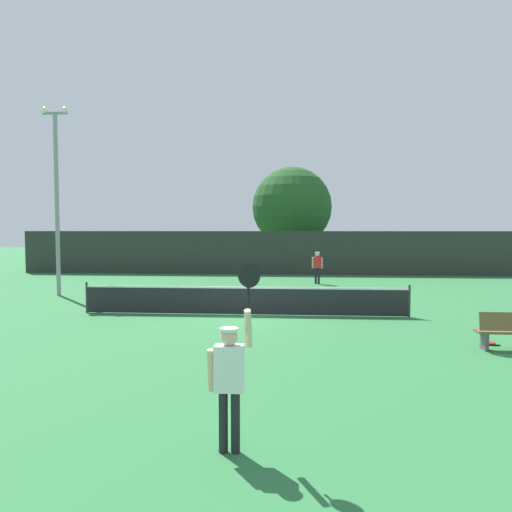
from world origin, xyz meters
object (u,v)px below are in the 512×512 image
tennis_ball (208,312)px  spare_racket (490,342)px  parked_car_mid (361,256)px  player_serving (230,370)px  player_receiving (317,264)px  large_tree (292,207)px  parked_car_far (410,258)px  parked_car_near (171,257)px  light_pole (57,189)px

tennis_ball → spare_racket: size_ratio=0.13×
tennis_ball → parked_car_mid: bearing=69.6°
player_serving → spare_racket: size_ratio=4.80×
player_receiving → player_serving: bearing=83.9°
player_serving → tennis_ball: 10.60m
large_tree → parked_car_mid: bearing=21.1°
tennis_ball → parked_car_far: 22.89m
large_tree → parked_car_mid: size_ratio=1.73×
large_tree → parked_car_near: large_tree is taller
player_receiving → parked_car_mid: 13.84m
parked_car_near → spare_racket: bearing=-57.8°
player_serving → parked_car_mid: size_ratio=0.57×
parked_car_mid → large_tree: bearing=-152.2°
parked_car_near → tennis_ball: bearing=-71.0°
player_serving → light_pole: (-9.48, 14.26, 3.57)m
light_pole → large_tree: (10.19, 16.40, -0.07)m
player_receiving → spare_racket: player_receiving is taller
tennis_ball → player_receiving: bearing=65.4°
player_serving → spare_racket: player_serving is taller
player_serving → tennis_ball: player_serving is taller
player_serving → tennis_ball: size_ratio=36.59×
player_receiving → parked_car_far: 12.80m
spare_racket → parked_car_far: parked_car_far is taller
spare_racket → player_serving: bearing=-132.0°
player_serving → parked_car_mid: bearing=79.2°
tennis_ball → spare_racket: bearing=-25.8°
player_serving → light_pole: size_ratio=0.30×
parked_car_near → parked_car_mid: (14.89, 2.14, 0.00)m
parked_car_mid → light_pole: bearing=-123.7°
spare_racket → parked_car_mid: parked_car_mid is taller
player_serving → spare_racket: bearing=48.0°
player_receiving → large_tree: size_ratio=0.22×
spare_racket → parked_car_far: (3.59, 23.60, 0.76)m
light_pole → parked_car_far: (18.91, 15.82, -3.88)m
light_pole → parked_car_far: light_pole is taller
player_serving → large_tree: large_tree is taller
tennis_ball → light_pole: (-7.35, 3.92, 4.62)m
parked_car_near → player_receiving: bearing=-44.6°
large_tree → parked_car_far: 9.53m
player_serving → spare_racket: (5.84, 6.48, -1.07)m
parked_car_mid → spare_racket: bearing=-84.2°
player_receiving → parked_car_near: bearing=-45.8°
player_receiving → parked_car_far: bearing=-124.9°
tennis_ball → large_tree: size_ratio=0.01×
large_tree → tennis_ball: bearing=-98.0°
tennis_ball → spare_racket: 8.85m
tennis_ball → large_tree: large_tree is taller
player_receiving → light_pole: (-11.58, -5.33, 3.61)m
light_pole → parked_car_near: 16.86m
player_receiving → parked_car_near: size_ratio=0.40×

